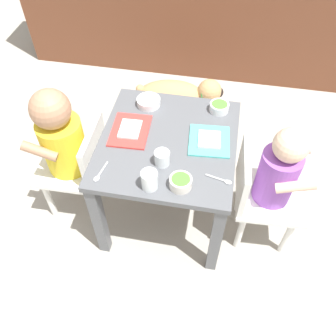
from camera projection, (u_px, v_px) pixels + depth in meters
The scene contains 14 objects.
ground_plane at pixel (168, 208), 1.78m from camera, with size 7.00×7.00×0.00m, color #9E998E.
dining_table at pixel (168, 155), 1.48m from camera, with size 0.54×0.58×0.48m.
seated_child_left at pixel (64, 142), 1.49m from camera, with size 0.29×0.29×0.68m.
seated_child_right at pixel (274, 176), 1.41m from camera, with size 0.30×0.30×0.64m.
dog at pixel (178, 95), 2.04m from camera, with size 0.49×0.22×0.31m.
food_tray_left at pixel (130, 130), 1.45m from camera, with size 0.16×0.20×0.02m.
food_tray_right at pixel (209, 140), 1.41m from camera, with size 0.17×0.18×0.02m.
water_cup_left at pixel (150, 181), 1.24m from camera, with size 0.06×0.06×0.07m.
water_cup_right at pixel (163, 159), 1.32m from camera, with size 0.06×0.06×0.06m.
cereal_bowl_right_side at pixel (219, 107), 1.52m from camera, with size 0.08×0.08×0.04m.
veggie_bowl_near at pixel (181, 182), 1.25m from camera, with size 0.08×0.08×0.04m.
veggie_bowl_far at pixel (149, 102), 1.54m from camera, with size 0.10×0.10×0.03m.
spoon_by_left_tray at pixel (100, 174), 1.30m from camera, with size 0.03×0.10×0.01m.
spoon_by_right_tray at pixel (221, 180), 1.28m from camera, with size 0.10×0.04×0.01m.
Camera 1 is at (0.18, -0.98, 1.49)m, focal length 38.31 mm.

